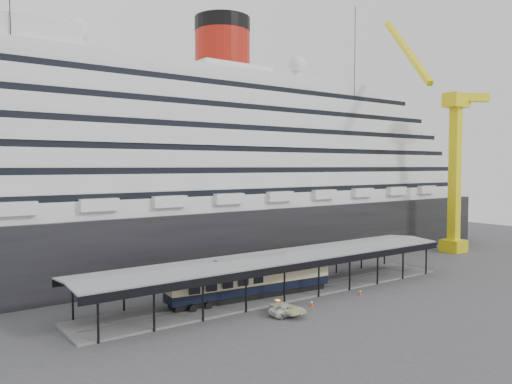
# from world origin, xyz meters

# --- Properties ---
(ground) EXTENTS (200.00, 200.00, 0.00)m
(ground) POSITION_xyz_m (0.00, 0.00, 0.00)
(ground) COLOR #3E3E41
(ground) RESTS_ON ground
(cruise_ship) EXTENTS (130.00, 30.00, 43.90)m
(cruise_ship) POSITION_xyz_m (0.05, 32.00, 18.35)
(cruise_ship) COLOR black
(cruise_ship) RESTS_ON ground
(platform_canopy) EXTENTS (56.00, 9.18, 5.30)m
(platform_canopy) POSITION_xyz_m (0.00, 5.00, 2.36)
(platform_canopy) COLOR slate
(platform_canopy) RESTS_ON ground
(crane_yellow) EXTENTS (23.83, 18.78, 47.60)m
(crane_yellow) POSITION_xyz_m (47.06, 10.54, 19.96)
(crane_yellow) COLOR yellow
(crane_yellow) RESTS_ON ground
(port_truck) EXTENTS (4.52, 2.36, 1.22)m
(port_truck) POSITION_xyz_m (-5.60, -2.93, 0.61)
(port_truck) COLOR silver
(port_truck) RESTS_ON ground
(pullman_carriage) EXTENTS (22.82, 4.83, 22.24)m
(pullman_carriage) POSITION_xyz_m (-4.94, 5.00, 2.70)
(pullman_carriage) COLOR black
(pullman_carriage) RESTS_ON ground
(traffic_cone_left) EXTENTS (0.46, 0.46, 0.70)m
(traffic_cone_left) POSITION_xyz_m (-5.55, -1.35, 0.35)
(traffic_cone_left) COLOR orange
(traffic_cone_left) RESTS_ON ground
(traffic_cone_mid) EXTENTS (0.53, 0.53, 0.82)m
(traffic_cone_mid) POSITION_xyz_m (-0.85, -1.81, 0.41)
(traffic_cone_mid) COLOR red
(traffic_cone_mid) RESTS_ON ground
(traffic_cone_right) EXTENTS (0.49, 0.49, 0.78)m
(traffic_cone_right) POSITION_xyz_m (8.06, -1.58, 0.39)
(traffic_cone_right) COLOR #E6400C
(traffic_cone_right) RESTS_ON ground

